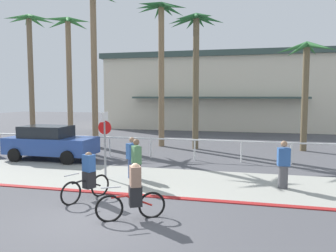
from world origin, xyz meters
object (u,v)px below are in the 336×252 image
Objects in this scene: stop_sign_bike_lane at (105,135)px; cyclist_black_1 at (88,177)px; palm_tree_2 at (94,37)px; palm_tree_0 at (30,46)px; palm_tree_1 at (68,53)px; palm_tree_5 at (306,70)px; palm_tree_4 at (195,45)px; pedestrian_1 at (132,160)px; car_blue_1 at (50,142)px; cyclist_red_0 at (134,193)px; pedestrian_2 at (283,167)px; pedestrian_0 at (136,165)px; palm_tree_3 at (161,36)px.

cyclist_black_1 is at bearing -77.68° from stop_sign_bike_lane.
stop_sign_bike_lane is 0.27× the size of palm_tree_2.
palm_tree_1 is at bearing 0.13° from palm_tree_0.
palm_tree_2 reaches higher than palm_tree_5.
palm_tree_4 reaches higher than pedestrian_1.
cyclist_red_0 is (6.72, -6.63, -0.18)m from car_blue_1.
pedestrian_2 is at bearing -28.75° from palm_tree_0.
palm_tree_1 is at bearing 179.15° from palm_tree_5.
palm_tree_0 is 5.23× the size of pedestrian_0.
stop_sign_bike_lane is 0.41× the size of palm_tree_5.
cyclist_black_1 is (4.32, -9.47, -5.92)m from palm_tree_2.
palm_tree_0 is 11.75m from palm_tree_4.
pedestrian_1 is at bearing -82.80° from palm_tree_3.
palm_tree_4 reaches higher than cyclist_red_0.
palm_tree_0 is at bearing 151.25° from pedestrian_2.
pedestrian_0 is at bearing -49.99° from palm_tree_1.
palm_tree_3 is at bearing 101.69° from cyclist_red_0.
palm_tree_2 reaches higher than pedestrian_2.
pedestrian_1 is (1.04, -8.22, -6.06)m from palm_tree_3.
palm_tree_5 reaches higher than pedestrian_1.
palm_tree_2 is at bearing -170.08° from palm_tree_4.
palm_tree_2 is at bearing 146.53° from pedestrian_2.
pedestrian_1 is (4.74, -6.65, -5.88)m from palm_tree_2.
palm_tree_5 is 3.75× the size of pedestrian_2.
stop_sign_bike_lane is 0.58× the size of car_blue_1.
cyclist_black_1 is (7.20, -11.49, -5.37)m from palm_tree_1.
palm_tree_3 is (6.58, -0.45, 0.73)m from palm_tree_1.
stop_sign_bike_lane is 2.72m from cyclist_black_1.
pedestrian_1 is (10.53, -8.67, -5.83)m from palm_tree_0.
pedestrian_2 is at bearing -60.94° from palm_tree_4.
palm_tree_3 is at bearing 99.63° from pedestrian_0.
palm_tree_1 is at bearing 131.29° from pedestrian_1.
car_blue_1 is at bearing 147.91° from pedestrian_0.
palm_tree_2 is at bearing 125.49° from pedestrian_1.
pedestrian_2 is (5.93, 2.69, 0.07)m from cyclist_black_1.
stop_sign_bike_lane is 1.54× the size of pedestrian_2.
palm_tree_0 is at bearing 140.53° from pedestrian_1.
palm_tree_2 reaches higher than palm_tree_1.
palm_tree_2 is 5.63× the size of pedestrian_0.
car_blue_1 is 7.22m from cyclist_black_1.
palm_tree_0 is 9.50m from palm_tree_3.
palm_tree_3 reaches higher than palm_tree_4.
pedestrian_2 is at bearing -51.91° from palm_tree_3.
car_blue_1 is 6.79m from pedestrian_0.
palm_tree_5 is (17.91, -0.21, -1.95)m from palm_tree_0.
pedestrian_0 reaches higher than pedestrian_2.
car_blue_1 is 2.63× the size of pedestrian_0.
palm_tree_0 reaches higher than cyclist_red_0.
pedestrian_1 is at bearing 19.85° from stop_sign_bike_lane.
cyclist_black_1 is at bearing -57.94° from palm_tree_1.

